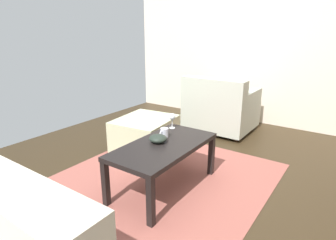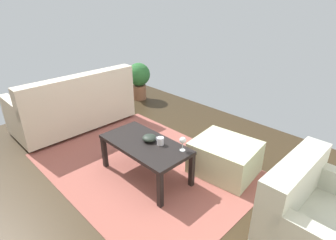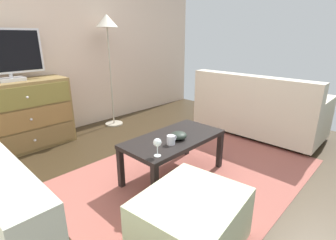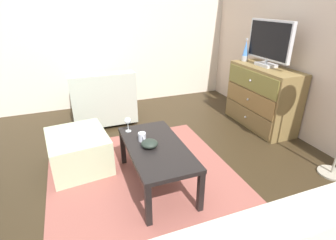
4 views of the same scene
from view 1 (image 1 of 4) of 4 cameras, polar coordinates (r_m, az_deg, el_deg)
The scene contains 9 objects.
ground_plane at distance 2.69m, azimuth 1.60°, elevation -14.14°, with size 5.41×4.61×0.05m, color #332717.
wall_plain_left at distance 4.56m, azimuth 19.79°, elevation 16.39°, with size 0.12×4.61×2.75m, color beige.
area_rug at distance 2.64m, azimuth -4.60°, elevation -14.14°, with size 2.60×1.90×0.01m, color #985249.
coffee_table at distance 2.52m, azimuth -0.89°, elevation -5.99°, with size 1.04×0.53×0.44m.
wine_glass at distance 2.86m, azimuth 0.86°, elevation 0.57°, with size 0.07×0.07×0.16m.
mug at distance 2.64m, azimuth -0.77°, elevation -2.57°, with size 0.11×0.08×0.09m.
bowl_decorative at distance 2.52m, azimuth -2.04°, elevation -3.77°, with size 0.16×0.16×0.07m, color #232D25.
armchair at distance 4.11m, azimuth 10.49°, elevation 2.34°, with size 0.80×0.89×0.79m.
ottoman at distance 3.42m, azimuth -4.61°, elevation -2.88°, with size 0.70×0.60×0.39m, color #BBC69D.
Camera 1 is at (1.92, 1.25, 1.39)m, focal length 30.20 mm.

